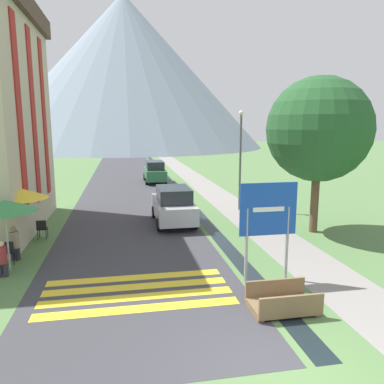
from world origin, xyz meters
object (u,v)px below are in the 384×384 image
at_px(cafe_umbrella_front_green, 4,206).
at_px(streetlamp, 240,153).
at_px(road_sign, 268,218).
at_px(person_seated_near, 15,241).
at_px(cafe_umbrella_middle_yellow, 19,193).
at_px(cafe_chair_far_left, 42,228).
at_px(cafe_chair_middle, 15,239).
at_px(footbridge, 283,302).
at_px(parked_car_far, 155,172).
at_px(cafe_chair_near_left, 8,250).
at_px(parked_car_near, 173,205).
at_px(tree_by_path, 319,130).
at_px(person_seated_far, 2,257).

bearing_deg(cafe_umbrella_front_green, streetlamp, 35.45).
xyz_separation_m(road_sign, person_seated_near, (-8.18, 3.41, -1.33)).
bearing_deg(cafe_umbrella_middle_yellow, cafe_chair_far_left, 66.72).
bearing_deg(cafe_chair_middle, footbridge, -64.41).
xyz_separation_m(parked_car_far, cafe_umbrella_front_green, (-6.49, -18.84, 1.30)).
distance_m(road_sign, cafe_umbrella_middle_yellow, 9.48).
bearing_deg(parked_car_far, cafe_chair_near_left, -110.04).
bearing_deg(cafe_umbrella_front_green, road_sign, -16.44).
bearing_deg(parked_car_near, cafe_chair_near_left, -144.76).
bearing_deg(cafe_chair_far_left, cafe_chair_near_left, -83.22).
height_order(footbridge, parked_car_far, parked_car_far).
bearing_deg(cafe_chair_far_left, streetlamp, 38.75).
height_order(cafe_umbrella_front_green, tree_by_path, tree_by_path).
height_order(footbridge, cafe_chair_near_left, cafe_chair_near_left).
height_order(cafe_chair_far_left, streetlamp, streetlamp).
xyz_separation_m(cafe_umbrella_front_green, cafe_umbrella_middle_yellow, (-0.13, 2.30, 0.00)).
relative_size(parked_car_near, person_seated_near, 3.33).
bearing_deg(parked_car_near, cafe_umbrella_front_green, -140.69).
relative_size(parked_car_near, parked_car_far, 0.96).
relative_size(road_sign, streetlamp, 0.56).
bearing_deg(cafe_chair_middle, person_seated_near, -101.90).
bearing_deg(person_seated_near, cafe_umbrella_middle_yellow, 92.51).
bearing_deg(cafe_chair_near_left, tree_by_path, 0.51).
bearing_deg(cafe_chair_middle, person_seated_far, -110.63).
bearing_deg(person_seated_far, cafe_chair_near_left, 95.85).
height_order(cafe_chair_middle, person_seated_near, person_seated_near).
relative_size(cafe_chair_far_left, tree_by_path, 0.12).
xyz_separation_m(cafe_chair_middle, person_seated_far, (0.28, -2.54, 0.16)).
bearing_deg(streetlamp, person_seated_far, -142.73).
height_order(cafe_umbrella_middle_yellow, tree_by_path, tree_by_path).
height_order(cafe_umbrella_front_green, cafe_umbrella_middle_yellow, cafe_umbrella_middle_yellow).
height_order(parked_car_far, cafe_chair_far_left, parked_car_far).
xyz_separation_m(person_seated_far, streetlamp, (10.40, 7.91, 2.61)).
distance_m(road_sign, person_seated_near, 8.96).
xyz_separation_m(cafe_chair_far_left, cafe_umbrella_middle_yellow, (-0.49, -1.15, 1.70)).
height_order(cafe_umbrella_middle_yellow, person_seated_near, cafe_umbrella_middle_yellow).
distance_m(cafe_chair_near_left, cafe_chair_middle, 1.43).
distance_m(road_sign, streetlamp, 10.09).
xyz_separation_m(road_sign, cafe_chair_middle, (-8.44, 4.39, -1.52)).
bearing_deg(cafe_chair_far_left, person_seated_near, -82.86).
distance_m(road_sign, footbridge, 2.62).
xyz_separation_m(parked_car_near, parked_car_far, (0.27, 13.74, -0.00)).
relative_size(parked_car_near, person_seated_far, 3.44).
xyz_separation_m(cafe_chair_middle, tree_by_path, (12.62, 0.44, 4.09)).
relative_size(person_seated_far, tree_by_path, 0.18).
relative_size(road_sign, parked_car_far, 0.71).
xyz_separation_m(cafe_chair_near_left, person_seated_near, (0.10, 0.44, 0.18)).
xyz_separation_m(road_sign, parked_car_near, (-1.88, 7.49, -1.12)).
height_order(cafe_chair_near_left, cafe_chair_far_left, same).
relative_size(footbridge, tree_by_path, 0.25).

